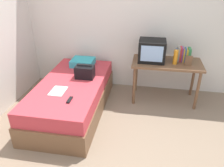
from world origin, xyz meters
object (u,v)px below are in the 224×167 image
(desk, at_px, (166,67))
(bed, at_px, (72,97))
(tv, at_px, (152,51))
(handbag, at_px, (85,72))
(water_bottle, at_px, (176,57))
(remote_dark, at_px, (70,100))
(pillow, at_px, (83,62))
(magazine, at_px, (58,91))
(book_row, at_px, (183,55))
(picture_frame, at_px, (189,61))

(desk, bearing_deg, bed, -157.05)
(tv, relative_size, handbag, 1.47)
(water_bottle, xyz_separation_m, remote_dark, (-1.45, -1.10, -0.30))
(bed, relative_size, tv, 4.55)
(pillow, relative_size, handbag, 1.36)
(magazine, distance_m, remote_dark, 0.33)
(handbag, height_order, magazine, handbag)
(bed, xyz_separation_m, water_bottle, (1.62, 0.56, 0.58))
(water_bottle, height_order, pillow, water_bottle)
(book_row, height_order, pillow, book_row)
(desk, relative_size, book_row, 4.75)
(bed, xyz_separation_m, remote_dark, (0.17, -0.53, 0.28))
(remote_dark, bearing_deg, pillow, 98.09)
(book_row, bearing_deg, bed, -157.63)
(book_row, relative_size, pillow, 0.60)
(picture_frame, xyz_separation_m, pillow, (-1.83, 0.15, -0.21))
(picture_frame, height_order, handbag, picture_frame)
(desk, bearing_deg, tv, 177.60)
(water_bottle, xyz_separation_m, magazine, (-1.70, -0.88, -0.31))
(tv, distance_m, handbag, 1.18)
(bed, distance_m, magazine, 0.43)
(tv, bearing_deg, remote_dark, -131.96)
(picture_frame, bearing_deg, remote_dark, -147.04)
(pillow, bearing_deg, book_row, 0.97)
(water_bottle, bearing_deg, tv, 168.14)
(tv, relative_size, magazine, 1.52)
(desk, height_order, picture_frame, picture_frame)
(water_bottle, bearing_deg, handbag, -165.48)
(desk, relative_size, picture_frame, 7.18)
(desk, xyz_separation_m, water_bottle, (0.12, -0.07, 0.21))
(desk, relative_size, handbag, 3.87)
(book_row, bearing_deg, handbag, -161.42)
(tv, bearing_deg, desk, -2.40)
(desk, bearing_deg, book_row, 18.81)
(desk, height_order, water_bottle, water_bottle)
(magazine, height_order, remote_dark, remote_dark)
(handbag, bearing_deg, bed, -132.94)
(desk, bearing_deg, pillow, 177.86)
(desk, bearing_deg, water_bottle, -30.72)
(bed, distance_m, desk, 1.67)
(picture_frame, height_order, magazine, picture_frame)
(bed, relative_size, desk, 1.72)
(bed, xyz_separation_m, pillow, (-0.01, 0.69, 0.33))
(magazine, bearing_deg, book_row, 29.47)
(tv, bearing_deg, magazine, -143.79)
(tv, bearing_deg, book_row, 8.14)
(water_bottle, height_order, book_row, book_row)
(water_bottle, distance_m, book_row, 0.21)
(water_bottle, distance_m, picture_frame, 0.21)
(tv, distance_m, book_row, 0.53)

